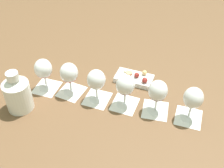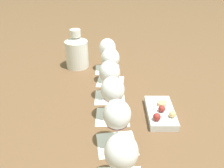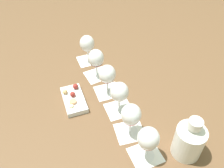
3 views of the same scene
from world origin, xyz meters
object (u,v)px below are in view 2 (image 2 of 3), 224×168
(wine_glass_2, at_px, (110,74))
(wine_glass_3, at_px, (113,92))
(wine_glass_0, at_px, (107,50))
(snack_dish, at_px, (161,112))
(wine_glass_1, at_px, (110,60))
(wine_glass_5, at_px, (121,154))
(ceramic_vase, at_px, (77,51))
(wine_glass_4, at_px, (117,117))

(wine_glass_2, bearing_deg, wine_glass_3, 52.63)
(wine_glass_0, height_order, snack_dish, wine_glass_0)
(wine_glass_1, distance_m, wine_glass_5, 0.53)
(wine_glass_1, distance_m, ceramic_vase, 0.23)
(wine_glass_1, distance_m, wine_glass_4, 0.39)
(wine_glass_5, relative_size, ceramic_vase, 0.82)
(wine_glass_0, relative_size, wine_glass_2, 1.00)
(wine_glass_5, xyz_separation_m, ceramic_vase, (-0.32, -0.64, -0.02))
(wine_glass_2, bearing_deg, wine_glass_0, -129.52)
(snack_dish, bearing_deg, wine_glass_1, -96.62)
(wine_glass_0, bearing_deg, wine_glass_4, 51.64)
(wine_glass_5, bearing_deg, wine_glass_3, -128.29)
(wine_glass_0, height_order, ceramic_vase, ceramic_vase)
(wine_glass_2, relative_size, wine_glass_3, 1.00)
(ceramic_vase, relative_size, snack_dish, 0.97)
(wine_glass_0, xyz_separation_m, snack_dish, (0.11, 0.40, -0.09))
(ceramic_vase, height_order, snack_dish, ceramic_vase)
(wine_glass_0, xyz_separation_m, wine_glass_2, (0.16, 0.19, -0.00))
(wine_glass_4, distance_m, wine_glass_5, 0.14)
(wine_glass_2, height_order, ceramic_vase, ceramic_vase)
(wine_glass_2, distance_m, wine_glass_4, 0.26)
(wine_glass_0, height_order, wine_glass_4, same)
(ceramic_vase, bearing_deg, wine_glass_0, 123.70)
(wine_glass_2, distance_m, ceramic_vase, 0.33)
(wine_glass_1, height_order, wine_glass_4, same)
(wine_glass_2, height_order, wine_glass_4, same)
(wine_glass_4, bearing_deg, snack_dish, 179.55)
(wine_glass_3, bearing_deg, wine_glass_0, -128.80)
(wine_glass_4, bearing_deg, wine_glass_3, -127.13)
(wine_glass_2, xyz_separation_m, wine_glass_5, (0.25, 0.32, -0.00))
(snack_dish, bearing_deg, wine_glass_0, -104.70)
(wine_glass_0, bearing_deg, wine_glass_1, 54.48)
(wine_glass_4, bearing_deg, wine_glass_0, -128.36)
(wine_glass_2, xyz_separation_m, wine_glass_4, (0.16, 0.21, -0.00))
(wine_glass_0, distance_m, snack_dish, 0.43)
(wine_glass_1, relative_size, wine_glass_5, 1.00)
(wine_glass_3, bearing_deg, wine_glass_2, -127.37)
(wine_glass_4, distance_m, snack_dish, 0.23)
(wine_glass_1, height_order, snack_dish, wine_glass_1)
(wine_glass_2, xyz_separation_m, wine_glass_3, (0.08, 0.10, -0.00))
(wine_glass_1, xyz_separation_m, wine_glass_2, (0.09, 0.09, -0.00))
(wine_glass_0, height_order, wine_glass_2, same)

